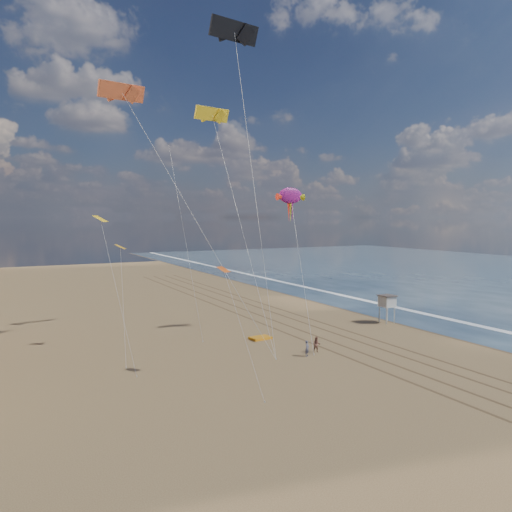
{
  "coord_description": "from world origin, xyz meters",
  "views": [
    {
      "loc": [
        -32.31,
        -26.32,
        14.09
      ],
      "look_at": [
        -4.77,
        26.0,
        9.5
      ],
      "focal_mm": 35.0,
      "sensor_mm": 36.0,
      "label": 1
    }
  ],
  "objects_px": {
    "lifeguard_stand": "(387,301)",
    "show_kite": "(290,196)",
    "kite_flyer_b": "(317,345)",
    "grounded_kite": "(260,338)",
    "kite_flyer_a": "(307,348)"
  },
  "relations": [
    {
      "from": "lifeguard_stand",
      "to": "show_kite",
      "type": "distance_m",
      "value": 19.54
    },
    {
      "from": "show_kite",
      "to": "kite_flyer_b",
      "type": "height_order",
      "value": "show_kite"
    },
    {
      "from": "grounded_kite",
      "to": "kite_flyer_b",
      "type": "distance_m",
      "value": 8.18
    },
    {
      "from": "grounded_kite",
      "to": "kite_flyer_b",
      "type": "height_order",
      "value": "kite_flyer_b"
    },
    {
      "from": "lifeguard_stand",
      "to": "grounded_kite",
      "type": "distance_m",
      "value": 19.5
    },
    {
      "from": "grounded_kite",
      "to": "show_kite",
      "type": "relative_size",
      "value": 0.12
    },
    {
      "from": "lifeguard_stand",
      "to": "kite_flyer_b",
      "type": "bearing_deg",
      "value": -154.98
    },
    {
      "from": "kite_flyer_a",
      "to": "kite_flyer_b",
      "type": "distance_m",
      "value": 1.87
    },
    {
      "from": "grounded_kite",
      "to": "kite_flyer_a",
      "type": "height_order",
      "value": "kite_flyer_a"
    },
    {
      "from": "grounded_kite",
      "to": "kite_flyer_a",
      "type": "bearing_deg",
      "value": -90.86
    },
    {
      "from": "grounded_kite",
      "to": "kite_flyer_b",
      "type": "bearing_deg",
      "value": -78.32
    },
    {
      "from": "lifeguard_stand",
      "to": "grounded_kite",
      "type": "height_order",
      "value": "lifeguard_stand"
    },
    {
      "from": "grounded_kite",
      "to": "show_kite",
      "type": "distance_m",
      "value": 17.85
    },
    {
      "from": "lifeguard_stand",
      "to": "kite_flyer_b",
      "type": "xyz_separation_m",
      "value": [
        -16.78,
        -7.83,
        -2.05
      ]
    },
    {
      "from": "lifeguard_stand",
      "to": "kite_flyer_b",
      "type": "relative_size",
      "value": 2.27
    }
  ]
}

